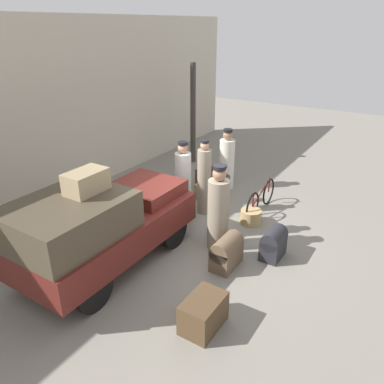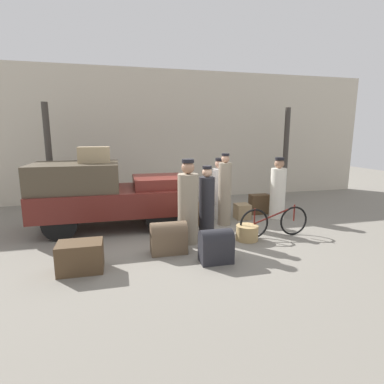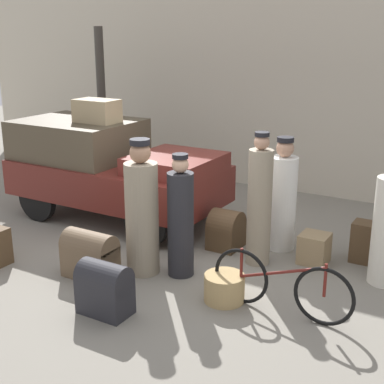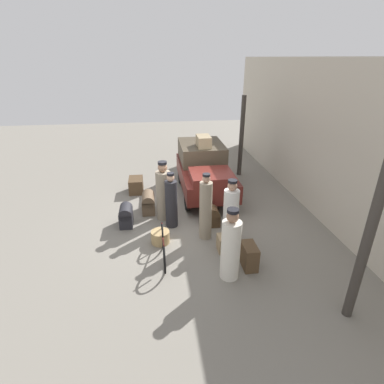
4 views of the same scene
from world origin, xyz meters
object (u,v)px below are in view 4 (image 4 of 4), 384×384
object	(u,v)px
suitcase_tan_flat	(148,202)
truck	(204,168)
suitcase_small_leather	(136,185)
porter_standing_middle	(231,212)
conductor_in_dark_uniform	(171,202)
porter_carrying_trunk	(206,209)
bicycle	(163,246)
trunk_wicker_pale	(126,215)
porter_lifting_near_truck	(164,194)
trunk_on_truck_roof	(204,141)
suitcase_black_upright	(225,243)
porter_with_bicycle	(231,248)
trunk_umber_medium	(249,256)
trunk_barrel_dark	(211,217)
wicker_basket	(160,237)

from	to	relation	value
suitcase_tan_flat	truck	bearing A→B (deg)	122.52
suitcase_small_leather	porter_standing_middle	bearing A→B (deg)	37.82
conductor_in_dark_uniform	porter_standing_middle	distance (m)	1.72
porter_carrying_trunk	suitcase_small_leather	size ratio (longest dim) A/B	2.47
bicycle	trunk_wicker_pale	distance (m)	1.99
trunk_wicker_pale	porter_carrying_trunk	bearing A→B (deg)	66.56
porter_lifting_near_truck	suitcase_small_leather	distance (m)	2.36
suitcase_tan_flat	trunk_wicker_pale	world-z (taller)	suitcase_tan_flat
porter_carrying_trunk	trunk_on_truck_roof	world-z (taller)	trunk_on_truck_roof
trunk_on_truck_roof	truck	bearing A→B (deg)	-0.00
porter_lifting_near_truck	suitcase_black_upright	world-z (taller)	porter_lifting_near_truck
suitcase_black_upright	trunk_on_truck_roof	distance (m)	4.16
suitcase_tan_flat	trunk_on_truck_roof	size ratio (longest dim) A/B	0.98
truck	porter_standing_middle	xyz separation A→B (m)	(3.05, 0.20, -0.15)
conductor_in_dark_uniform	porter_with_bicycle	bearing A→B (deg)	24.94
trunk_umber_medium	porter_carrying_trunk	bearing A→B (deg)	-150.02
trunk_barrel_dark	porter_carrying_trunk	bearing A→B (deg)	-22.94
truck	wicker_basket	bearing A→B (deg)	-28.66
conductor_in_dark_uniform	porter_standing_middle	xyz separation A→B (m)	(0.81, 1.51, 0.01)
suitcase_small_leather	trunk_on_truck_roof	distance (m)	2.90
bicycle	porter_standing_middle	xyz separation A→B (m)	(-0.71, 1.82, 0.41)
trunk_barrel_dark	suitcase_small_leather	bearing A→B (deg)	-140.19
truck	trunk_umber_medium	distance (m)	4.40
conductor_in_dark_uniform	trunk_umber_medium	bearing A→B (deg)	38.04
bicycle	conductor_in_dark_uniform	distance (m)	1.60
wicker_basket	trunk_on_truck_roof	bearing A→B (deg)	152.73
suitcase_black_upright	trunk_wicker_pale	distance (m)	3.03
porter_standing_middle	suitcase_small_leather	xyz separation A→B (m)	(-3.38, -2.63, -0.50)
truck	bicycle	xyz separation A→B (m)	(3.76, -1.62, -0.55)
suitcase_black_upright	suitcase_small_leather	bearing A→B (deg)	-149.26
trunk_barrel_dark	suitcase_tan_flat	bearing A→B (deg)	-121.16
suitcase_small_leather	trunk_wicker_pale	bearing A→B (deg)	-4.78
conductor_in_dark_uniform	suitcase_tan_flat	xyz separation A→B (m)	(-0.98, -0.67, -0.43)
porter_lifting_near_truck	suitcase_tan_flat	distance (m)	0.86
trunk_umber_medium	porter_with_bicycle	bearing A→B (deg)	-62.30
porter_standing_middle	suitcase_black_upright	size ratio (longest dim) A/B	4.02
porter_with_bicycle	trunk_wicker_pale	size ratio (longest dim) A/B	2.71
truck	porter_lifting_near_truck	world-z (taller)	porter_lifting_near_truck
porter_standing_middle	trunk_wicker_pale	world-z (taller)	porter_standing_middle
bicycle	suitcase_small_leather	bearing A→B (deg)	-168.87
trunk_on_truck_roof	trunk_wicker_pale	bearing A→B (deg)	-49.79
conductor_in_dark_uniform	bicycle	bearing A→B (deg)	-11.48
wicker_basket	suitcase_black_upright	world-z (taller)	suitcase_black_upright
suitcase_tan_flat	trunk_barrel_dark	xyz separation A→B (m)	(1.08, 1.79, -0.06)
suitcase_tan_flat	suitcase_small_leather	distance (m)	1.66
truck	trunk_wicker_pale	world-z (taller)	truck
conductor_in_dark_uniform	wicker_basket	bearing A→B (deg)	-23.62
porter_standing_middle	trunk_on_truck_roof	distance (m)	3.41
conductor_in_dark_uniform	suitcase_black_upright	bearing A→B (deg)	41.77
suitcase_black_upright	porter_carrying_trunk	bearing A→B (deg)	-149.26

